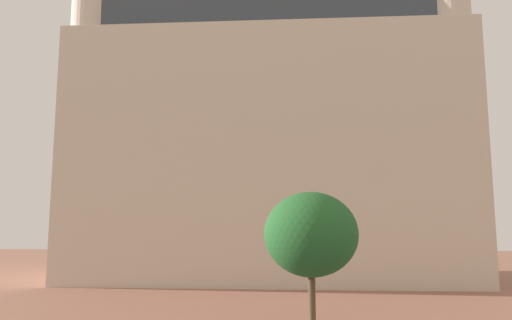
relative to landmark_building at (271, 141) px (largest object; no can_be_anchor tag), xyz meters
name	(u,v)px	position (x,y,z in m)	size (l,w,h in m)	color
landmark_building	(271,141)	(0.00, 0.00, 0.00)	(27.13, 12.85, 31.93)	beige
tree_curb_far	(311,234)	(1.96, -18.72, -6.48)	(3.15, 3.15, 4.95)	brown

